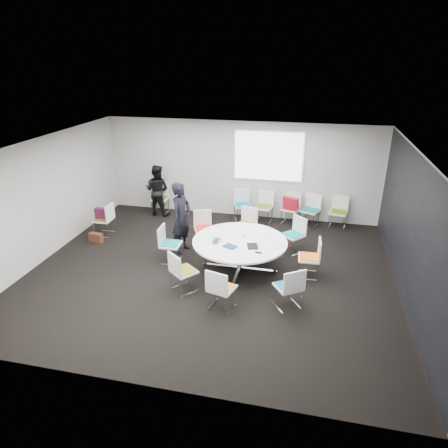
% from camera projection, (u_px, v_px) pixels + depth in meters
% --- Properties ---
extents(room_shell, '(8.08, 7.08, 2.88)m').
position_uv_depth(room_shell, '(215.00, 213.00, 8.43)').
color(room_shell, black).
rests_on(room_shell, ground).
extents(conference_table, '(2.08, 2.08, 0.73)m').
position_uv_depth(conference_table, '(240.00, 249.00, 8.84)').
color(conference_table, silver).
rests_on(conference_table, ground).
extents(projection_screen, '(1.90, 0.03, 1.35)m').
position_uv_depth(projection_screen, '(268.00, 156.00, 11.22)').
color(projection_screen, white).
rests_on(projection_screen, room_shell).
extents(chair_ring_a, '(0.47, 0.48, 0.88)m').
position_uv_depth(chair_ring_a, '(309.00, 265.00, 8.69)').
color(chair_ring_a, silver).
rests_on(chair_ring_a, ground).
extents(chair_ring_b, '(0.64, 0.64, 0.88)m').
position_uv_depth(chair_ring_b, '(293.00, 241.00, 9.78)').
color(chair_ring_b, silver).
rests_on(chair_ring_b, ground).
extents(chair_ring_c, '(0.57, 0.56, 0.88)m').
position_uv_depth(chair_ring_c, '(246.00, 231.00, 10.34)').
color(chair_ring_c, silver).
rests_on(chair_ring_c, ground).
extents(chair_ring_d, '(0.60, 0.59, 0.88)m').
position_uv_depth(chair_ring_d, '(204.00, 235.00, 10.14)').
color(chair_ring_d, silver).
rests_on(chair_ring_d, ground).
extents(chair_ring_e, '(0.46, 0.47, 0.88)m').
position_uv_depth(chair_ring_e, '(171.00, 251.00, 9.30)').
color(chair_ring_e, silver).
rests_on(chair_ring_e, ground).
extents(chair_ring_f, '(0.64, 0.64, 0.88)m').
position_uv_depth(chair_ring_f, '(184.00, 279.00, 8.16)').
color(chair_ring_f, silver).
rests_on(chair_ring_f, ground).
extents(chair_ring_g, '(0.56, 0.55, 0.88)m').
position_uv_depth(chair_ring_g, '(221.00, 296.00, 7.57)').
color(chair_ring_g, silver).
rests_on(chair_ring_g, ground).
extents(chair_ring_h, '(0.63, 0.63, 0.88)m').
position_uv_depth(chair_ring_h, '(288.00, 295.00, 7.62)').
color(chair_ring_h, silver).
rests_on(chair_ring_h, ground).
extents(chair_back_a, '(0.59, 0.58, 0.88)m').
position_uv_depth(chair_back_a, '(243.00, 211.00, 11.68)').
color(chair_back_a, silver).
rests_on(chair_back_a, ground).
extents(chair_back_b, '(0.53, 0.52, 0.88)m').
position_uv_depth(chair_back_b, '(264.00, 213.00, 11.54)').
color(chair_back_b, silver).
rests_on(chair_back_b, ground).
extents(chair_back_c, '(0.57, 0.56, 0.88)m').
position_uv_depth(chair_back_c, '(290.00, 214.00, 11.43)').
color(chair_back_c, silver).
rests_on(chair_back_c, ground).
extents(chair_back_d, '(0.60, 0.59, 0.88)m').
position_uv_depth(chair_back_d, '(310.00, 216.00, 11.30)').
color(chair_back_d, silver).
rests_on(chair_back_d, ground).
extents(chair_back_e, '(0.54, 0.53, 0.88)m').
position_uv_depth(chair_back_e, '(338.00, 218.00, 11.17)').
color(chair_back_e, silver).
rests_on(chair_back_e, ground).
extents(chair_spare_left, '(0.45, 0.46, 0.88)m').
position_uv_depth(chair_spare_left, '(105.00, 225.00, 10.69)').
color(chair_spare_left, silver).
rests_on(chair_spare_left, ground).
extents(chair_person_back, '(0.47, 0.46, 0.88)m').
position_uv_depth(chair_person_back, '(160.00, 204.00, 12.21)').
color(chair_person_back, silver).
rests_on(chair_person_back, ground).
extents(person_main, '(0.57, 0.72, 1.75)m').
position_uv_depth(person_main, '(181.00, 218.00, 9.59)').
color(person_main, black).
rests_on(person_main, ground).
extents(person_back, '(0.81, 0.66, 1.54)m').
position_uv_depth(person_back, '(157.00, 190.00, 11.87)').
color(person_back, black).
rests_on(person_back, ground).
extents(laptop, '(0.20, 0.30, 0.02)m').
position_uv_depth(laptop, '(218.00, 241.00, 8.71)').
color(laptop, '#333338').
rests_on(laptop, conference_table).
extents(laptop_lid, '(0.04, 0.30, 0.22)m').
position_uv_depth(laptop_lid, '(214.00, 233.00, 8.80)').
color(laptop_lid, silver).
rests_on(laptop_lid, conference_table).
extents(notebook_black, '(0.29, 0.35, 0.02)m').
position_uv_depth(notebook_black, '(252.00, 246.00, 8.49)').
color(notebook_black, black).
rests_on(notebook_black, conference_table).
extents(tablet_folio, '(0.32, 0.30, 0.03)m').
position_uv_depth(tablet_folio, '(230.00, 246.00, 8.47)').
color(tablet_folio, navy).
rests_on(tablet_folio, conference_table).
extents(papers_right, '(0.37, 0.34, 0.00)m').
position_uv_depth(papers_right, '(268.00, 237.00, 8.95)').
color(papers_right, white).
rests_on(papers_right, conference_table).
extents(papers_front, '(0.31, 0.23, 0.00)m').
position_uv_depth(papers_front, '(269.00, 247.00, 8.46)').
color(papers_front, silver).
rests_on(papers_front, conference_table).
extents(cup, '(0.08, 0.08, 0.09)m').
position_uv_depth(cup, '(243.00, 235.00, 8.93)').
color(cup, white).
rests_on(cup, conference_table).
extents(phone, '(0.15, 0.09, 0.01)m').
position_uv_depth(phone, '(258.00, 253.00, 8.23)').
color(phone, black).
rests_on(phone, conference_table).
extents(maroon_bag, '(0.41, 0.18, 0.28)m').
position_uv_depth(maroon_bag, '(103.00, 213.00, 10.55)').
color(maroon_bag, '#4A132B').
rests_on(maroon_bag, chair_spare_left).
extents(brown_bag, '(0.38, 0.21, 0.24)m').
position_uv_depth(brown_bag, '(96.00, 238.00, 10.34)').
color(brown_bag, '#492417').
rests_on(brown_bag, ground).
extents(red_jacket, '(0.47, 0.31, 0.36)m').
position_uv_depth(red_jacket, '(291.00, 203.00, 11.06)').
color(red_jacket, '#AE1521').
rests_on(red_jacket, chair_back_c).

